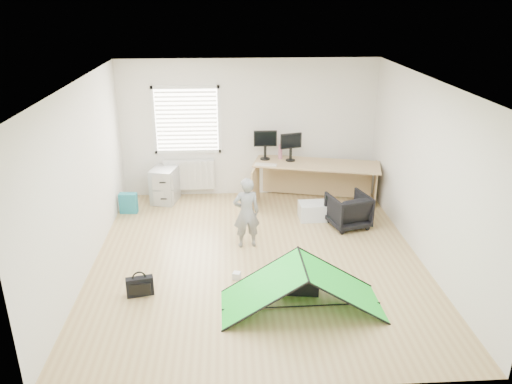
{
  "coord_description": "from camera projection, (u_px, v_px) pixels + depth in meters",
  "views": [
    {
      "loc": [
        -0.43,
        -6.77,
        3.81
      ],
      "look_at": [
        0.0,
        0.4,
        0.95
      ],
      "focal_mm": 35.0,
      "sensor_mm": 36.0,
      "label": 1
    }
  ],
  "objects": [
    {
      "name": "person",
      "position": [
        246.0,
        213.0,
        7.89
      ],
      "size": [
        0.46,
        0.34,
        1.17
      ],
      "primitive_type": "imported",
      "rotation": [
        0.0,
        0.0,
        3.29
      ],
      "color": "gray",
      "rests_on": "ground"
    },
    {
      "name": "office_chair",
      "position": [
        348.0,
        210.0,
        8.69
      ],
      "size": [
        0.79,
        0.81,
        0.6
      ],
      "primitive_type": "imported",
      "rotation": [
        0.0,
        0.0,
        3.41
      ],
      "color": "black",
      "rests_on": "ground"
    },
    {
      "name": "back_wall",
      "position": [
        249.0,
        129.0,
        9.76
      ],
      "size": [
        5.0,
        0.02,
        2.7
      ],
      "primitive_type": "cube",
      "color": "silver",
      "rests_on": "ground"
    },
    {
      "name": "laptop_bag",
      "position": [
        140.0,
        286.0,
        6.73
      ],
      "size": [
        0.38,
        0.18,
        0.27
      ],
      "primitive_type": "cube",
      "rotation": [
        0.0,
        0.0,
        0.22
      ],
      "color": "black",
      "rests_on": "ground"
    },
    {
      "name": "monitor_left",
      "position": [
        265.0,
        149.0,
        9.64
      ],
      "size": [
        0.44,
        0.1,
        0.42
      ],
      "primitive_type": "cube",
      "rotation": [
        0.0,
        0.0,
        -0.0
      ],
      "color": "black",
      "rests_on": "desk"
    },
    {
      "name": "kite",
      "position": [
        303.0,
        286.0,
        6.39
      ],
      "size": [
        2.1,
        0.94,
        0.65
      ],
      "primitive_type": null,
      "rotation": [
        0.0,
        0.0,
        0.01
      ],
      "color": "#13D028",
      "rests_on": "ground"
    },
    {
      "name": "storage_crate",
      "position": [
        314.0,
        211.0,
        9.02
      ],
      "size": [
        0.56,
        0.4,
        0.31
      ],
      "primitive_type": "cube",
      "rotation": [
        0.0,
        0.0,
        0.03
      ],
      "color": "silver",
      "rests_on": "ground"
    },
    {
      "name": "duffel_bag",
      "position": [
        298.0,
        283.0,
        6.83
      ],
      "size": [
        0.6,
        0.36,
        0.24
      ],
      "primitive_type": "cube",
      "rotation": [
        0.0,
        0.0,
        -0.14
      ],
      "color": "black",
      "rests_on": "ground"
    },
    {
      "name": "window",
      "position": [
        187.0,
        120.0,
        9.58
      ],
      "size": [
        1.2,
        0.06,
        1.2
      ],
      "primitive_type": "cube",
      "color": "silver",
      "rests_on": "back_wall"
    },
    {
      "name": "desk",
      "position": [
        316.0,
        183.0,
        9.63
      ],
      "size": [
        2.48,
        1.32,
        0.81
      ],
      "primitive_type": "cube",
      "rotation": [
        0.0,
        0.0,
        -0.25
      ],
      "color": "tan",
      "rests_on": "ground"
    },
    {
      "name": "radiator",
      "position": [
        189.0,
        175.0,
        9.95
      ],
      "size": [
        1.0,
        0.12,
        0.6
      ],
      "primitive_type": "cube",
      "color": "silver",
      "rests_on": "back_wall"
    },
    {
      "name": "filing_cabinet",
      "position": [
        165.0,
        185.0,
        9.72
      ],
      "size": [
        0.56,
        0.67,
        0.68
      ],
      "primitive_type": "cube",
      "rotation": [
        0.0,
        0.0,
        -0.24
      ],
      "color": "#A9ABAF",
      "rests_on": "ground"
    },
    {
      "name": "monitor_right",
      "position": [
        291.0,
        151.0,
        9.56
      ],
      "size": [
        0.43,
        0.2,
        0.4
      ],
      "primitive_type": "cube",
      "rotation": [
        0.0,
        0.0,
        0.28
      ],
      "color": "black",
      "rests_on": "desk"
    },
    {
      "name": "ground",
      "position": [
        258.0,
        259.0,
        7.71
      ],
      "size": [
        5.5,
        5.5,
        0.0
      ],
      "primitive_type": "plane",
      "color": "tan",
      "rests_on": "ground"
    },
    {
      "name": "thermos",
      "position": [
        280.0,
        152.0,
        9.7
      ],
      "size": [
        0.1,
        0.1,
        0.28
      ],
      "primitive_type": "cylinder",
      "rotation": [
        0.0,
        0.0,
        0.27
      ],
      "color": "#AA5F73",
      "rests_on": "desk"
    },
    {
      "name": "keyboard",
      "position": [
        266.0,
        165.0,
        9.38
      ],
      "size": [
        0.44,
        0.24,
        0.02
      ],
      "primitive_type": "cube",
      "rotation": [
        0.0,
        0.0,
        -0.25
      ],
      "color": "beige",
      "rests_on": "desk"
    },
    {
      "name": "white_box",
      "position": [
        237.0,
        276.0,
        7.15
      ],
      "size": [
        0.13,
        0.13,
        0.1
      ],
      "primitive_type": "cube",
      "rotation": [
        0.0,
        0.0,
        -0.33
      ],
      "color": "silver",
      "rests_on": "ground"
    },
    {
      "name": "tote_bag",
      "position": [
        128.0,
        203.0,
        9.26
      ],
      "size": [
        0.33,
        0.17,
        0.38
      ],
      "primitive_type": "cube",
      "rotation": [
        0.0,
        0.0,
        -0.08
      ],
      "color": "teal",
      "rests_on": "ground"
    }
  ]
}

